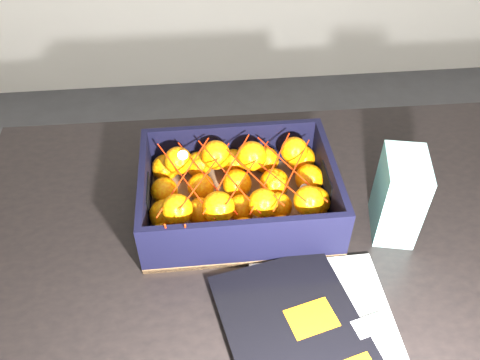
{
  "coord_description": "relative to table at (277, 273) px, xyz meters",
  "views": [
    {
      "loc": [
        -0.3,
        -0.58,
        1.46
      ],
      "look_at": [
        -0.24,
        0.06,
        0.86
      ],
      "focal_mm": 37.04,
      "sensor_mm": 36.0,
      "label": 1
    }
  ],
  "objects": [
    {
      "name": "mesh_net",
      "position": [
        -0.08,
        0.08,
        0.2
      ],
      "size": [
        0.3,
        0.24,
        0.09
      ],
      "color": "red",
      "rests_on": "clementine_heap"
    },
    {
      "name": "clementine_heap",
      "position": [
        -0.07,
        0.09,
        0.15
      ],
      "size": [
        0.34,
        0.25,
        0.1
      ],
      "color": "orange",
      "rests_on": "produce_crate"
    },
    {
      "name": "table",
      "position": [
        0.0,
        0.0,
        0.0
      ],
      "size": [
        1.21,
        0.81,
        0.75
      ],
      "color": "black",
      "rests_on": "ground"
    },
    {
      "name": "retail_carton",
      "position": [
        0.21,
        0.02,
        0.18
      ],
      "size": [
        0.09,
        0.12,
        0.16
      ],
      "primitive_type": "cube",
      "rotation": [
        0.0,
        0.0,
        -0.22
      ],
      "color": "white",
      "rests_on": "table"
    },
    {
      "name": "produce_crate",
      "position": [
        -0.07,
        0.09,
        0.13
      ],
      "size": [
        0.36,
        0.27,
        0.11
      ],
      "color": "olive",
      "rests_on": "table"
    },
    {
      "name": "magazine_stack",
      "position": [
        0.02,
        -0.19,
        0.11
      ],
      "size": [
        0.29,
        0.32,
        0.02
      ],
      "color": "silver",
      "rests_on": "table"
    }
  ]
}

